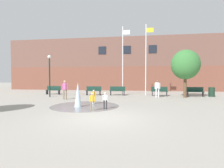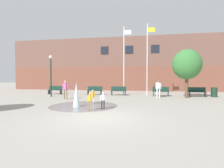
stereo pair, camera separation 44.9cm
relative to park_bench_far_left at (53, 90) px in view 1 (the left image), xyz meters
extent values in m
plane|color=#9E998E|center=(7.58, -10.22, -0.48)|extent=(100.00, 100.00, 0.00)
cube|color=brown|center=(7.58, 9.61, 1.23)|extent=(36.00, 6.00, 3.41)
cube|color=brown|center=(7.58, 9.61, 5.01)|extent=(36.00, 6.00, 4.17)
cube|color=#1E232D|center=(4.08, 6.59, 5.22)|extent=(1.10, 0.06, 1.10)
cube|color=#1E232D|center=(7.58, 6.59, 5.22)|extent=(1.10, 0.06, 1.10)
cube|color=#1E232D|center=(11.08, 6.59, 5.22)|extent=(1.10, 0.06, 1.10)
cylinder|color=gray|center=(5.85, -7.03, -0.48)|extent=(4.39, 4.39, 0.01)
cone|color=silver|center=(5.52, -7.46, 0.29)|extent=(0.45, 0.45, 1.54)
cube|color=#28282D|center=(-0.70, -0.06, -0.26)|extent=(0.06, 0.40, 0.44)
cube|color=#28282D|center=(0.70, -0.06, -0.26)|extent=(0.06, 0.40, 0.44)
cube|color=#19382D|center=(0.00, -0.06, -0.01)|extent=(1.60, 0.44, 0.05)
cube|color=#19382D|center=(0.00, 0.14, 0.22)|extent=(1.60, 0.04, 0.42)
cube|color=#28282D|center=(3.87, -0.18, -0.26)|extent=(0.06, 0.40, 0.44)
cube|color=#28282D|center=(5.27, -0.18, -0.26)|extent=(0.06, 0.40, 0.44)
cube|color=#19382D|center=(4.57, -0.18, -0.01)|extent=(1.60, 0.44, 0.05)
cube|color=#19382D|center=(4.57, 0.02, 0.22)|extent=(1.60, 0.04, 0.42)
cube|color=#28282D|center=(6.37, 0.04, -0.26)|extent=(0.06, 0.40, 0.44)
cube|color=#28282D|center=(7.77, 0.04, -0.26)|extent=(0.06, 0.40, 0.44)
cube|color=#19382D|center=(7.07, 0.04, -0.01)|extent=(1.60, 0.44, 0.05)
cube|color=#19382D|center=(7.07, 0.24, 0.22)|extent=(1.60, 0.04, 0.42)
cube|color=#28282D|center=(10.60, 0.04, -0.26)|extent=(0.06, 0.40, 0.44)
cube|color=#28282D|center=(12.00, 0.04, -0.26)|extent=(0.06, 0.40, 0.44)
cube|color=#19382D|center=(11.30, 0.04, -0.01)|extent=(1.60, 0.44, 0.05)
cube|color=#19382D|center=(11.30, 0.24, 0.22)|extent=(1.60, 0.04, 0.42)
cube|color=#28282D|center=(13.96, 0.02, -0.26)|extent=(0.06, 0.40, 0.44)
cube|color=#28282D|center=(15.36, 0.02, -0.26)|extent=(0.06, 0.40, 0.44)
cube|color=#19382D|center=(14.66, 0.02, -0.01)|extent=(1.60, 0.44, 0.05)
cube|color=#19382D|center=(14.66, 0.22, 0.22)|extent=(1.60, 0.04, 0.42)
cylinder|color=#89755B|center=(6.68, -8.56, -0.22)|extent=(0.07, 0.07, 0.52)
cylinder|color=#89755B|center=(6.81, -8.56, -0.22)|extent=(0.07, 0.07, 0.52)
cube|color=gold|center=(6.75, -8.56, 0.21)|extent=(0.24, 0.23, 0.33)
sphere|color=tan|center=(6.75, -8.56, 0.44)|extent=(0.13, 0.13, 0.13)
cylinder|color=gold|center=(6.62, -8.56, 0.17)|extent=(0.05, 0.05, 0.34)
cylinder|color=gold|center=(6.88, -8.56, 0.17)|extent=(0.05, 0.05, 0.34)
cylinder|color=silver|center=(6.12, -6.15, -0.22)|extent=(0.07, 0.07, 0.52)
cylinder|color=silver|center=(6.25, -6.15, -0.22)|extent=(0.07, 0.07, 0.52)
cube|color=gold|center=(6.19, -6.15, 0.21)|extent=(0.16, 0.23, 0.33)
sphere|color=beige|center=(6.19, -6.15, 0.44)|extent=(0.13, 0.13, 0.13)
cylinder|color=gold|center=(6.06, -6.15, 0.17)|extent=(0.05, 0.05, 0.34)
cylinder|color=gold|center=(6.32, -6.15, 0.17)|extent=(0.05, 0.05, 0.34)
cylinder|color=#28282D|center=(7.29, -7.98, -0.22)|extent=(0.07, 0.07, 0.52)
cylinder|color=#28282D|center=(7.42, -7.98, -0.22)|extent=(0.07, 0.07, 0.52)
cube|color=white|center=(7.35, -7.98, 0.21)|extent=(0.20, 0.24, 0.33)
sphere|color=beige|center=(7.35, -7.98, 0.44)|extent=(0.13, 0.13, 0.13)
cylinder|color=white|center=(7.22, -7.98, 0.17)|extent=(0.05, 0.05, 0.34)
cylinder|color=white|center=(7.49, -7.98, 0.17)|extent=(0.05, 0.05, 0.34)
cylinder|color=#89755B|center=(3.03, -4.05, -0.06)|extent=(0.12, 0.12, 0.84)
cylinder|color=#89755B|center=(3.25, -4.05, -0.06)|extent=(0.12, 0.12, 0.84)
cube|color=pink|center=(3.14, -4.05, 0.63)|extent=(0.25, 0.37, 0.54)
sphere|color=tan|center=(3.14, -4.05, 1.01)|extent=(0.21, 0.21, 0.21)
cylinder|color=pink|center=(2.93, -4.05, 0.58)|extent=(0.08, 0.08, 0.55)
cylinder|color=pink|center=(3.35, -4.05, 0.58)|extent=(0.08, 0.08, 0.55)
cylinder|color=silver|center=(10.86, -1.25, -0.06)|extent=(0.12, 0.12, 0.84)
cylinder|color=silver|center=(11.08, -1.25, -0.06)|extent=(0.12, 0.12, 0.84)
cube|color=white|center=(10.97, -1.25, 0.63)|extent=(0.39, 0.34, 0.54)
sphere|color=brown|center=(10.97, -1.25, 1.01)|extent=(0.21, 0.21, 0.21)
cylinder|color=white|center=(10.76, -1.25, 0.58)|extent=(0.08, 0.08, 0.55)
cylinder|color=white|center=(11.18, -1.25, 0.58)|extent=(0.08, 0.08, 0.55)
cylinder|color=silver|center=(7.56, 0.61, 3.12)|extent=(0.10, 0.10, 7.20)
cube|color=silver|center=(7.96, 0.61, 6.10)|extent=(0.70, 0.02, 0.45)
cylinder|color=silver|center=(9.97, 0.61, 3.19)|extent=(0.10, 0.10, 7.33)
cube|color=yellow|center=(10.37, 0.61, 6.23)|extent=(0.70, 0.02, 0.45)
cylinder|color=#192D23|center=(0.96, -2.53, 1.33)|extent=(0.12, 0.12, 3.62)
sphere|color=white|center=(0.96, -2.53, 3.30)|extent=(0.32, 0.32, 0.32)
cylinder|color=#193323|center=(16.18, 0.16, -0.03)|extent=(0.56, 0.56, 0.90)
cylinder|color=brown|center=(13.46, -1.03, 0.36)|extent=(0.28, 0.28, 1.67)
ellipsoid|color=#387538|center=(13.46, -1.03, 2.55)|extent=(2.55, 2.55, 2.71)
camera|label=1|loc=(9.28, -17.84, 1.35)|focal=28.00mm
camera|label=2|loc=(9.72, -17.77, 1.35)|focal=28.00mm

